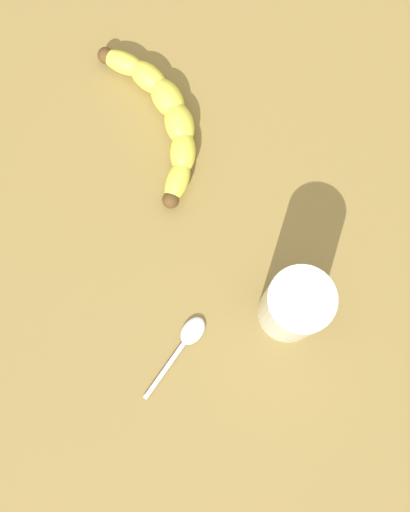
# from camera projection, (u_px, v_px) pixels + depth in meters

# --- Properties ---
(wooden_tabletop) EXTENTS (1.20, 1.20, 0.03)m
(wooden_tabletop) POSITION_uv_depth(u_px,v_px,m) (248.00, 209.00, 0.75)
(wooden_tabletop) COLOR olive
(wooden_tabletop) RESTS_ON ground
(banana) EXTENTS (0.23, 0.09, 0.04)m
(banana) POSITION_uv_depth(u_px,v_px,m) (164.00, 115.00, 0.75)
(banana) COLOR #E8E247
(banana) RESTS_ON wooden_tabletop
(smoothie_glass) EXTENTS (0.07, 0.07, 0.11)m
(smoothie_glass) POSITION_uv_depth(u_px,v_px,m) (294.00, 306.00, 0.66)
(smoothie_glass) COLOR silver
(smoothie_glass) RESTS_ON wooden_tabletop
(teaspoon) EXTENTS (0.06, 0.11, 0.01)m
(teaspoon) POSITION_uv_depth(u_px,v_px,m) (189.00, 336.00, 0.70)
(teaspoon) COLOR silver
(teaspoon) RESTS_ON wooden_tabletop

